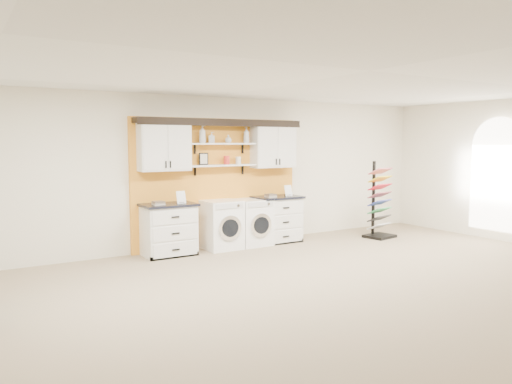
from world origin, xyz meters
TOP-DOWN VIEW (x-y plane):
  - floor at (0.00, 0.00)m, footprint 10.00×10.00m
  - ceiling at (0.00, 0.00)m, footprint 10.00×10.00m
  - wall_back at (0.00, 4.00)m, footprint 10.00×0.00m
  - accent_panel at (0.00, 3.96)m, footprint 3.40×0.07m
  - upper_cabinet_left at (-1.13, 3.79)m, footprint 0.90×0.35m
  - upper_cabinet_right at (1.13, 3.79)m, footprint 0.90×0.35m
  - shelf_lower at (0.00, 3.80)m, footprint 1.32×0.28m
  - shelf_upper at (0.00, 3.80)m, footprint 1.32×0.28m
  - crown_molding at (0.00, 3.81)m, footprint 3.30×0.41m
  - window_arched at (4.94, 1.50)m, footprint 0.06×1.10m
  - picture_frame at (-0.35, 3.85)m, footprint 0.18×0.02m
  - canister_red at (0.10, 3.80)m, footprint 0.11×0.11m
  - canister_cream at (0.35, 3.80)m, footprint 0.10×0.10m
  - base_cabinet_left at (-1.13, 3.64)m, footprint 0.92×0.66m
  - base_cabinet_right at (1.13, 3.64)m, footprint 0.92×0.66m
  - washer at (-0.10, 3.64)m, footprint 0.64×0.71m
  - dryer at (0.55, 3.64)m, footprint 0.63×0.71m
  - sample_rack at (3.17, 2.92)m, footprint 0.64×0.57m
  - soap_bottle_a at (-0.39, 3.80)m, footprint 0.14×0.14m
  - soap_bottle_b at (-0.21, 3.80)m, footprint 0.13×0.13m
  - soap_bottle_c at (0.14, 3.80)m, footprint 0.17×0.17m
  - soap_bottle_d at (0.53, 3.80)m, footprint 0.13×0.13m

SIDE VIEW (x-z plane):
  - floor at x=0.00m, z-range 0.00..0.00m
  - dryer at x=0.55m, z-range 0.00..0.88m
  - washer at x=-0.10m, z-range 0.00..0.90m
  - base_cabinet_left at x=-1.13m, z-range 0.00..0.90m
  - base_cabinet_right at x=1.13m, z-range 0.00..0.90m
  - sample_rack at x=3.17m, z-range -0.28..1.30m
  - accent_panel at x=0.00m, z-range 0.00..2.40m
  - window_arched at x=4.94m, z-range 0.26..2.51m
  - wall_back at x=0.00m, z-range -3.60..6.40m
  - shelf_lower at x=0.00m, z-range 1.52..1.54m
  - canister_cream at x=0.35m, z-range 1.54..1.69m
  - canister_red at x=0.10m, z-range 1.54..1.71m
  - picture_frame at x=-0.35m, z-range 1.54..1.77m
  - upper_cabinet_left at x=-1.13m, z-range 1.46..2.30m
  - upper_cabinet_right at x=1.13m, z-range 1.46..2.30m
  - shelf_upper at x=0.00m, z-range 1.92..1.94m
  - soap_bottle_c at x=0.14m, z-range 1.94..2.10m
  - soap_bottle_b at x=-0.21m, z-range 1.95..2.14m
  - soap_bottle_d at x=0.53m, z-range 1.94..2.24m
  - soap_bottle_a at x=-0.39m, z-range 1.94..2.26m
  - crown_molding at x=0.00m, z-range 2.26..2.39m
  - ceiling at x=0.00m, z-range 2.80..2.80m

